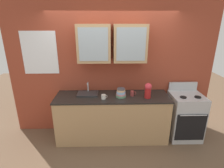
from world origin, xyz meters
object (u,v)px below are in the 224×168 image
at_px(sink_faucet, 88,93).
at_px(vase, 148,90).
at_px(cup_near_sink, 104,97).
at_px(cup_near_bowls, 132,93).
at_px(bowl_stack, 121,93).
at_px(stove_range, 185,116).

distance_m(sink_faucet, vase, 1.18).
relative_size(cup_near_sink, cup_near_bowls, 1.10).
height_order(bowl_stack, cup_near_sink, bowl_stack).
bearing_deg(cup_near_bowls, cup_near_sink, -167.33).
bearing_deg(bowl_stack, cup_near_bowls, 7.36).
bearing_deg(stove_range, bowl_stack, -178.68).
height_order(cup_near_sink, cup_near_bowls, cup_near_bowls).
bearing_deg(cup_near_sink, vase, 1.77).
relative_size(vase, cup_near_bowls, 2.75).
xyz_separation_m(stove_range, bowl_stack, (-1.33, -0.03, 0.54)).
xyz_separation_m(bowl_stack, cup_near_bowls, (0.23, 0.03, -0.03)).
height_order(stove_range, cup_near_bowls, stove_range).
relative_size(sink_faucet, bowl_stack, 2.04).
height_order(sink_faucet, cup_near_sink, sink_faucet).
distance_m(stove_range, cup_near_sink, 1.74).
relative_size(stove_range, cup_near_bowls, 10.33).
xyz_separation_m(vase, cup_near_sink, (-0.84, -0.03, -0.12)).
height_order(bowl_stack, vase, vase).
relative_size(vase, cup_near_sink, 2.50).
height_order(sink_faucet, vase, vase).
bearing_deg(vase, bowl_stack, 171.97).
bearing_deg(cup_near_sink, bowl_stack, 16.15).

